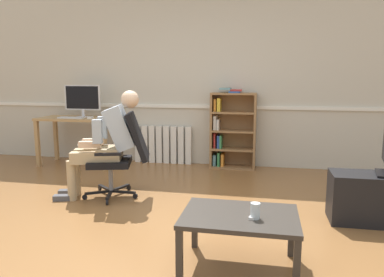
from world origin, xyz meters
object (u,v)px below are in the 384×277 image
Objects in this scene: computer_mouse at (90,118)px; office_chair at (123,152)px; keyboard at (71,118)px; coffee_table at (240,221)px; imac_monitor at (82,99)px; radiator at (163,145)px; drinking_glass at (255,211)px; spare_remote at (254,215)px; person_seated at (106,141)px; bookshelf at (230,130)px; computer_desk at (78,125)px.

office_chair is (1.01, -1.24, -0.24)m from computer_mouse.
keyboard is 3.82m from coffee_table.
radiator is (1.21, 0.31, -0.75)m from imac_monitor.
imac_monitor is at bearing 133.50° from coffee_table.
drinking_glass is at bearing -63.77° from radiator.
imac_monitor is 4.03m from spare_remote.
office_chair is (1.24, -1.44, -0.52)m from imac_monitor.
spare_remote is at bearing -63.65° from radiator.
bookshelf is at bearing 128.57° from person_seated.
computer_desk is 2.01× the size of imac_monitor.
office_chair is 2.00m from coffee_table.
radiator is 1.15× the size of coffee_table.
person_seated reaches higher than computer_mouse.
coffee_table is at bearing -43.26° from keyboard.
bookshelf reaches higher than spare_remote.
drinking_glass is at bearing -81.22° from bookshelf.
computer_desk is 2.98× the size of keyboard.
spare_remote is at bearing 32.34° from office_chair.
computer_desk is 2.38m from bookshelf.
imac_monitor reaches higher than keyboard.
person_seated is at bearing -94.74° from radiator.
bookshelf is (2.09, 0.41, -0.19)m from computer_mouse.
office_chair reaches higher than radiator.
drinking_glass is at bearing 35.73° from person_seated.
imac_monitor is at bearing 53.55° from computer_desk.
radiator is 0.77× the size of person_seated.
computer_desk is 1.37m from radiator.
drinking_glass is (1.55, -1.44, -0.06)m from office_chair.
radiator is at bearing 115.06° from coffee_table.
coffee_table is 0.16m from drinking_glass.
office_chair is 1.20× the size of coffee_table.
spare_remote is at bearing 36.29° from person_seated.
radiator is 1.77m from office_chair.
coffee_table is at bearing -46.50° from imac_monitor.
spare_remote is at bearing -45.70° from imac_monitor.
person_seated is at bearing -51.52° from computer_desk.
computer_mouse is 1.54m from person_seated.
person_seated is 2.20m from spare_remote.
bookshelf is 1.97m from office_chair.
spare_remote is at bearing -42.53° from keyboard.
office_chair is (1.29, -1.36, -0.11)m from computer_desk.
bookshelf reaches higher than computer_desk.
keyboard is at bearing 137.19° from drinking_glass.
imac_monitor is 0.49× the size of bookshelf.
person_seated reaches higher than spare_remote.
computer_mouse is at bearing -41.70° from imac_monitor.
coffee_table is at bearing 30.94° from office_chair.
spare_remote is (2.78, -2.85, -0.63)m from imac_monitor.
imac_monitor reaches higher than person_seated.
spare_remote is (-0.01, 0.03, -0.05)m from drinking_glass.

